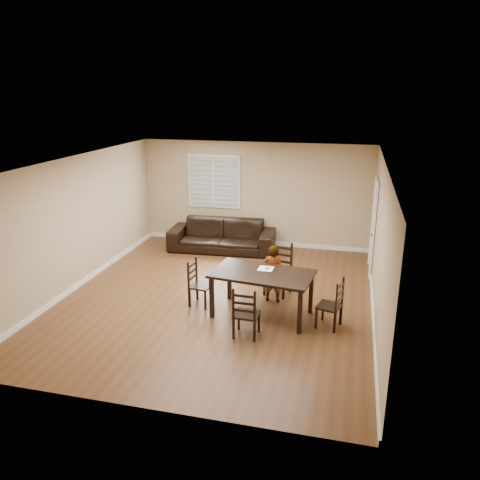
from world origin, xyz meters
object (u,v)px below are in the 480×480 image
(dining_table, at_px, (262,277))
(chair_near, at_px, (280,270))
(chair_left, at_px, (196,284))
(donut, at_px, (267,268))
(chair_right, at_px, (335,306))
(child, at_px, (273,273))
(chair_far, at_px, (245,316))
(sofa, at_px, (222,236))

(dining_table, height_order, chair_near, chair_near)
(chair_left, bearing_deg, donut, -82.77)
(chair_right, bearing_deg, child, -108.90)
(donut, bearing_deg, chair_far, -97.77)
(dining_table, distance_m, chair_near, 1.16)
(chair_far, bearing_deg, dining_table, -95.35)
(child, bearing_deg, chair_left, 17.21)
(dining_table, relative_size, chair_left, 2.09)
(dining_table, bearing_deg, chair_far, -89.27)
(chair_right, bearing_deg, sofa, -124.55)
(chair_near, relative_size, chair_left, 1.16)
(chair_right, relative_size, donut, 9.81)
(chair_near, xyz_separation_m, sofa, (-1.86, 2.21, -0.09))
(chair_far, bearing_deg, child, -95.65)
(dining_table, bearing_deg, donut, 83.66)
(child, bearing_deg, dining_table, 81.30)
(chair_near, distance_m, donut, 1.01)
(sofa, bearing_deg, chair_near, -53.38)
(chair_right, bearing_deg, chair_far, -48.05)
(sofa, bearing_deg, donut, -64.25)
(chair_left, bearing_deg, sofa, 12.78)
(dining_table, height_order, chair_far, chair_far)
(chair_near, height_order, chair_right, chair_near)
(chair_right, xyz_separation_m, sofa, (-3.03, 3.51, -0.02))
(chair_near, xyz_separation_m, chair_right, (1.17, -1.30, -0.07))
(child, bearing_deg, chair_far, 81.73)
(chair_left, relative_size, chair_right, 1.00)
(dining_table, bearing_deg, chair_near, 89.37)
(chair_near, xyz_separation_m, donut, (-0.11, -0.92, 0.38))
(child, xyz_separation_m, sofa, (-1.79, 2.69, -0.19))
(chair_left, distance_m, donut, 1.45)
(chair_near, bearing_deg, chair_left, -134.36)
(chair_far, xyz_separation_m, child, (0.19, 1.56, 0.16))
(chair_far, height_order, donut, chair_far)
(chair_left, height_order, sofa, chair_left)
(chair_far, relative_size, child, 0.79)
(chair_right, height_order, donut, chair_right)
(donut, relative_size, sofa, 0.03)
(sofa, bearing_deg, dining_table, -66.36)
(chair_near, distance_m, chair_left, 1.76)
(chair_right, distance_m, child, 1.50)
(child, xyz_separation_m, donut, (-0.03, -0.45, 0.28))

